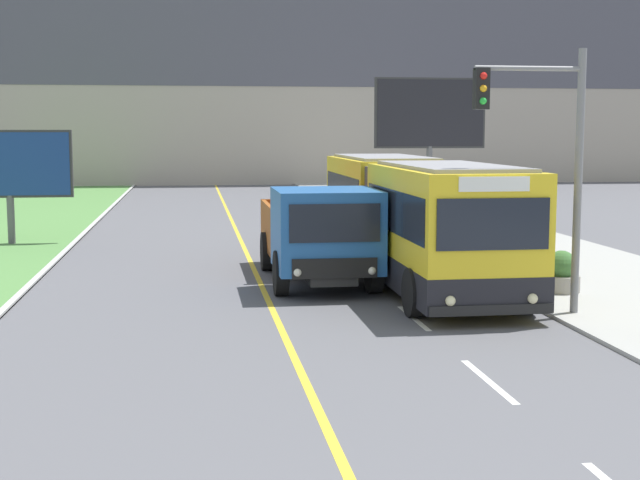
# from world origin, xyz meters

# --- Properties ---
(apartment_block_background) EXTENTS (80.00, 8.04, 19.55)m
(apartment_block_background) POSITION_xyz_m (0.00, 61.59, 9.77)
(apartment_block_background) COLOR #A89E8E
(apartment_block_background) RESTS_ON ground_plane
(city_bus) EXTENTS (2.65, 12.74, 3.03)m
(city_bus) POSITION_xyz_m (3.96, 17.49, 1.54)
(city_bus) COLOR yellow
(city_bus) RESTS_ON ground_plane
(dump_truck) EXTENTS (2.48, 6.57, 2.42)m
(dump_truck) POSITION_xyz_m (1.43, 16.35, 1.24)
(dump_truck) COLOR black
(dump_truck) RESTS_ON ground_plane
(traffic_light_mast) EXTENTS (2.28, 0.32, 5.37)m
(traffic_light_mast) POSITION_xyz_m (5.35, 12.11, 3.44)
(traffic_light_mast) COLOR slate
(traffic_light_mast) RESTS_ON ground_plane
(billboard_large) EXTENTS (4.57, 0.24, 5.89)m
(billboard_large) POSITION_xyz_m (7.96, 30.54, 4.30)
(billboard_large) COLOR #59595B
(billboard_large) RESTS_ON ground_plane
(billboard_small) EXTENTS (4.10, 0.24, 3.80)m
(billboard_small) POSITION_xyz_m (-7.62, 25.81, 2.59)
(billboard_small) COLOR #59595B
(billboard_small) RESTS_ON ground_plane
(planter_round_second) EXTENTS (0.86, 0.86, 0.96)m
(planter_round_second) POSITION_xyz_m (6.72, 14.38, 0.50)
(planter_round_second) COLOR gray
(planter_round_second) RESTS_ON sidewalk_right
(planter_round_third) EXTENTS (0.90, 0.90, 1.02)m
(planter_round_third) POSITION_xyz_m (6.74, 19.41, 0.53)
(planter_round_third) COLOR gray
(planter_round_third) RESTS_ON sidewalk_right
(planter_round_far) EXTENTS (0.91, 0.91, 0.99)m
(planter_round_far) POSITION_xyz_m (6.76, 24.44, 0.51)
(planter_round_far) COLOR gray
(planter_round_far) RESTS_ON sidewalk_right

